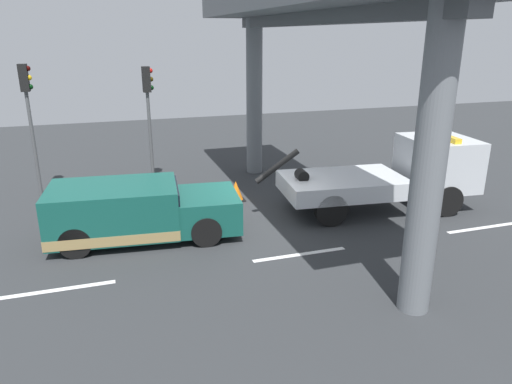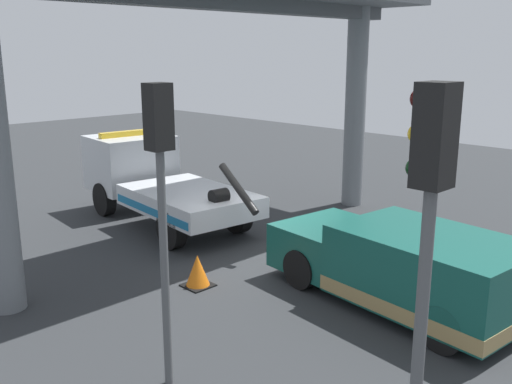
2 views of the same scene
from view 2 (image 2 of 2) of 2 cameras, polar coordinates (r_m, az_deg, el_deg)
name	(u,v)px [view 2 (image 2 of 2)]	position (r m, az deg, el deg)	size (l,w,h in m)	color
ground_plane	(259,257)	(14.10, 0.28, -6.45)	(60.00, 40.00, 0.10)	#2D3033
lane_stripe_mid	(322,233)	(15.81, 6.58, -4.06)	(2.60, 0.16, 0.01)	silver
lane_stripe_east	(186,195)	(19.95, -6.94, -0.28)	(2.60, 0.16, 0.01)	silver
tow_truck_white	(154,178)	(17.11, -10.15, 1.35)	(7.34, 2.96, 2.46)	silver
towed_van_green	(404,267)	(11.51, 14.52, -7.28)	(5.38, 2.66, 1.58)	#145147
traffic_light_near	(426,227)	(5.26, 16.57, -3.35)	(0.39, 0.32, 4.60)	#515456
traffic_light_far	(160,172)	(7.94, -9.54, 1.94)	(0.39, 0.32, 4.44)	#515456
traffic_cone_orange	(198,271)	(12.24, -5.83, -7.85)	(0.58, 0.58, 0.69)	orange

